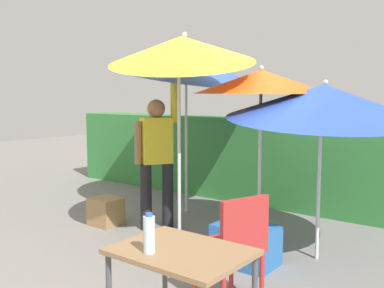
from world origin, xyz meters
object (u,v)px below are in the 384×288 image
Objects in this scene: crate_cardboard at (106,211)px; umbrella_orange at (188,65)px; umbrella_navy at (261,82)px; chair_plastic at (234,243)px; folding_table at (181,263)px; bottle_water at (149,234)px; umbrella_yellow at (323,102)px; person_vendor at (157,154)px; umbrella_rainbow at (182,50)px; cooler_box at (246,245)px.

umbrella_orange is at bearing 70.42° from crate_cardboard.
chair_plastic is at bearing -68.17° from umbrella_navy.
chair_plastic is 0.84m from folding_table.
bottle_water is at bearing -75.87° from umbrella_navy.
umbrella_yellow is 1.03× the size of person_vendor.
umbrella_rainbow is at bearing -156.94° from umbrella_yellow.
umbrella_orange is at bearing 159.41° from umbrella_navy.
umbrella_navy reaches higher than bottle_water.
umbrella_yellow is 1.59m from cooler_box.
crate_cardboard is 1.56× the size of bottle_water.
umbrella_orange is at bearing 163.63° from umbrella_yellow.
umbrella_navy is at bearing 48.78° from umbrella_rainbow.
umbrella_yellow reaches higher than cooler_box.
folding_table is at bearing -72.34° from umbrella_navy.
bottle_water is at bearing -125.28° from folding_table.
umbrella_orange reaches higher than crate_cardboard.
umbrella_yellow is 2.41× the size of folding_table.
umbrella_navy is 2.71m from bottle_water.
bottle_water reaches higher than crate_cardboard.
umbrella_orange is 1.23× the size of umbrella_navy.
umbrella_navy is at bearing 14.44° from person_vendor.
bottle_water is (2.48, -1.84, 0.66)m from crate_cardboard.
person_vendor reaches higher than crate_cardboard.
umbrella_navy is at bearing 172.36° from umbrella_yellow.
umbrella_orange is 3.26m from chair_plastic.
crate_cardboard is (-2.09, 0.06, -0.02)m from cooler_box.
umbrella_navy reaches higher than cooler_box.
folding_table reaches higher than crate_cardboard.
umbrella_navy is at bearing 108.79° from cooler_box.
umbrella_yellow is at bearing 83.88° from chair_plastic.
folding_table is (1.98, -1.98, -0.30)m from person_vendor.
umbrella_navy is 2.46× the size of folding_table.
chair_plastic is at bearing -96.12° from umbrella_yellow.
person_vendor is (-0.67, 0.34, -1.19)m from umbrella_rainbow.
umbrella_rainbow reaches higher than person_vendor.
person_vendor is at bearing 147.87° from chair_plastic.
umbrella_rainbow reaches higher than folding_table.
folding_table is at bearing 54.72° from bottle_water.
chair_plastic is at bearing -19.26° from crate_cardboard.
bottle_water is (-0.12, -2.36, -0.75)m from umbrella_yellow.
bottle_water is (0.39, -1.78, 0.64)m from cooler_box.
cooler_box is 2.46× the size of bottle_water.
chair_plastic is at bearing -34.90° from umbrella_rainbow.
crate_cardboard is at bearing 160.74° from chair_plastic.
umbrella_rainbow is 1.03× the size of umbrella_orange.
umbrella_rainbow is at bearing 145.10° from chair_plastic.
chair_plastic is 3.71× the size of bottle_water.
chair_plastic is 2.62m from crate_cardboard.
umbrella_navy reaches higher than chair_plastic.
umbrella_rainbow is at bearing -54.30° from umbrella_orange.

